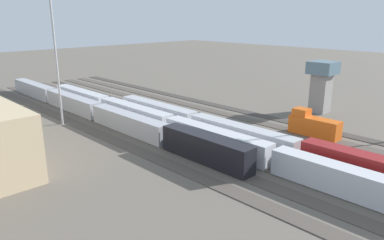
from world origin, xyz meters
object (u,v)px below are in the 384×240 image
at_px(train_on_track_5, 170,125).
at_px(control_tower, 322,83).
at_px(train_on_track_6, 95,111).
at_px(light_mast_1, 54,40).
at_px(train_on_track_4, 232,133).
at_px(train_on_track_1, 313,125).

bearing_deg(train_on_track_5, control_tower, -107.22).
relative_size(train_on_track_6, control_tower, 7.26).
distance_m(train_on_track_6, control_tower, 54.53).
bearing_deg(train_on_track_6, train_on_track_5, -166.39).
xyz_separation_m(train_on_track_5, light_mast_1, (22.28, 12.09, 16.06)).
bearing_deg(train_on_track_5, train_on_track_4, -156.96).
bearing_deg(light_mast_1, train_on_track_1, -142.85).
height_order(train_on_track_5, light_mast_1, light_mast_1).
bearing_deg(train_on_track_4, train_on_track_6, 17.15).
height_order(train_on_track_1, light_mast_1, light_mast_1).
bearing_deg(train_on_track_4, control_tower, -90.26).
distance_m(train_on_track_6, train_on_track_5, 21.25).
height_order(train_on_track_6, train_on_track_4, same).
relative_size(train_on_track_6, train_on_track_4, 1.36).
xyz_separation_m(train_on_track_4, train_on_track_1, (-8.31, -15.00, 0.07)).
bearing_deg(light_mast_1, train_on_track_5, -151.52).
relative_size(train_on_track_4, control_tower, 5.32).
distance_m(train_on_track_4, train_on_track_5, 12.78).
distance_m(train_on_track_6, train_on_track_1, 47.78).
height_order(train_on_track_6, train_on_track_1, train_on_track_1).
relative_size(train_on_track_4, train_on_track_5, 0.69).
xyz_separation_m(train_on_track_4, control_tower, (-0.15, -33.42, 5.25)).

